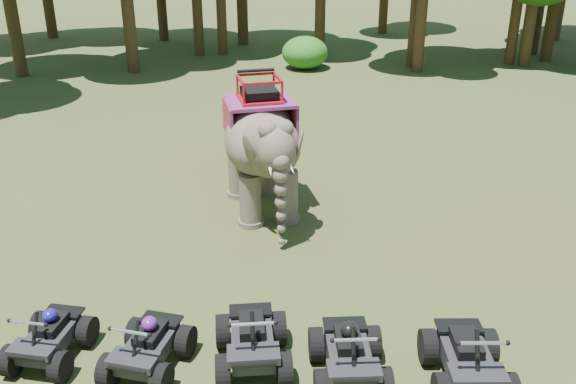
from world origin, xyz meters
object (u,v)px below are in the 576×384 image
Objects in this scene: elephant at (261,144)px; atv_4 at (468,352)px; atv_1 at (147,340)px; atv_0 at (48,331)px; atv_2 at (252,333)px; atv_3 at (349,348)px.

atv_4 is (4.25, -6.63, -1.15)m from elephant.
elephant is 2.65× the size of atv_1.
atv_1 is at bearing 0.94° from atv_0.
atv_0 is at bearing -133.24° from elephant.
atv_0 is 3.64m from atv_2.
atv_1 is 5.49m from atv_4.
atv_2 is 3.70m from atv_4.
atv_0 is at bearing 174.41° from atv_4.
atv_3 is at bearing 176.11° from atv_4.
atv_4 is (3.69, -0.24, 0.01)m from atv_2.
elephant reaches higher than atv_3.
atv_2 reaches higher than atv_0.
elephant reaches higher than atv_1.
elephant reaches higher than atv_4.
elephant is at bearing 117.94° from atv_4.
atv_1 is (1.84, -0.16, 0.02)m from atv_0.
atv_0 is 0.96× the size of atv_1.
atv_3 reaches higher than atv_1.
atv_4 reaches higher than atv_0.
atv_4 reaches higher than atv_2.
atv_2 is 1.02× the size of atv_3.
atv_1 is 1.82m from atv_2.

